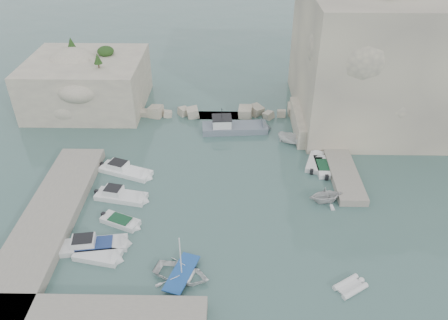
{
  "coord_description": "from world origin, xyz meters",
  "views": [
    {
      "loc": [
        0.71,
        -33.09,
        28.87
      ],
      "look_at": [
        0.0,
        6.0,
        3.0
      ],
      "focal_mm": 35.0,
      "sensor_mm": 36.0,
      "label": 1
    }
  ],
  "objects_px": {
    "inflatable_dinghy": "(350,288)",
    "tender_east_d": "(294,144)",
    "tender_east_b": "(323,169)",
    "work_boat": "(235,131)",
    "motorboat_d": "(95,248)",
    "tender_east_c": "(314,164)",
    "motorboat_e": "(98,257)",
    "motorboat_a": "(126,173)",
    "motorboat_b": "(122,199)",
    "motorboat_c": "(121,223)",
    "tender_east_a": "(325,201)",
    "rowboat": "(182,277)"
  },
  "relations": [
    {
      "from": "inflatable_dinghy",
      "to": "tender_east_d",
      "type": "height_order",
      "value": "tender_east_d"
    },
    {
      "from": "tender_east_b",
      "to": "work_boat",
      "type": "relative_size",
      "value": 0.49
    },
    {
      "from": "motorboat_d",
      "to": "tender_east_c",
      "type": "distance_m",
      "value": 26.51
    },
    {
      "from": "motorboat_e",
      "to": "motorboat_a",
      "type": "bearing_deg",
      "value": 102.27
    },
    {
      "from": "motorboat_b",
      "to": "inflatable_dinghy",
      "type": "distance_m",
      "value": 24.41
    },
    {
      "from": "motorboat_c",
      "to": "tender_east_a",
      "type": "distance_m",
      "value": 21.07
    },
    {
      "from": "motorboat_a",
      "to": "tender_east_c",
      "type": "xyz_separation_m",
      "value": [
        21.94,
        2.36,
        0.0
      ]
    },
    {
      "from": "motorboat_d",
      "to": "work_boat",
      "type": "distance_m",
      "value": 25.46
    },
    {
      "from": "motorboat_b",
      "to": "work_boat",
      "type": "xyz_separation_m",
      "value": [
        12.01,
        14.69,
        0.0
      ]
    },
    {
      "from": "motorboat_d",
      "to": "tender_east_c",
      "type": "bearing_deg",
      "value": 23.94
    },
    {
      "from": "motorboat_a",
      "to": "motorboat_c",
      "type": "distance_m",
      "value": 8.63
    },
    {
      "from": "tender_east_a",
      "to": "tender_east_c",
      "type": "distance_m",
      "value": 7.11
    },
    {
      "from": "rowboat",
      "to": "inflatable_dinghy",
      "type": "bearing_deg",
      "value": -75.95
    },
    {
      "from": "motorboat_d",
      "to": "tender_east_d",
      "type": "distance_m",
      "value": 27.7
    },
    {
      "from": "motorboat_c",
      "to": "tender_east_c",
      "type": "relative_size",
      "value": 0.88
    },
    {
      "from": "tender_east_c",
      "to": "work_boat",
      "type": "xyz_separation_m",
      "value": [
        -9.44,
        7.69,
        0.0
      ]
    },
    {
      "from": "rowboat",
      "to": "tender_east_b",
      "type": "relative_size",
      "value": 1.07
    },
    {
      "from": "motorboat_a",
      "to": "motorboat_c",
      "type": "height_order",
      "value": "motorboat_a"
    },
    {
      "from": "motorboat_e",
      "to": "tender_east_a",
      "type": "distance_m",
      "value": 23.32
    },
    {
      "from": "inflatable_dinghy",
      "to": "tender_east_a",
      "type": "bearing_deg",
      "value": 57.79
    },
    {
      "from": "rowboat",
      "to": "motorboat_b",
      "type": "bearing_deg",
      "value": 53.1
    },
    {
      "from": "motorboat_e",
      "to": "work_boat",
      "type": "bearing_deg",
      "value": 73.42
    },
    {
      "from": "motorboat_e",
      "to": "tender_east_b",
      "type": "distance_m",
      "value": 26.73
    },
    {
      "from": "motorboat_a",
      "to": "work_boat",
      "type": "distance_m",
      "value": 16.04
    },
    {
      "from": "tender_east_b",
      "to": "tender_east_d",
      "type": "bearing_deg",
      "value": 24.73
    },
    {
      "from": "tender_east_d",
      "to": "motorboat_e",
      "type": "bearing_deg",
      "value": 152.45
    },
    {
      "from": "tender_east_d",
      "to": "work_boat",
      "type": "xyz_separation_m",
      "value": [
        -7.52,
        3.23,
        0.0
      ]
    },
    {
      "from": "motorboat_c",
      "to": "tender_east_a",
      "type": "xyz_separation_m",
      "value": [
        20.73,
        3.79,
        0.0
      ]
    },
    {
      "from": "motorboat_d",
      "to": "tender_east_b",
      "type": "bearing_deg",
      "value": 21.08
    },
    {
      "from": "motorboat_a",
      "to": "motorboat_b",
      "type": "relative_size",
      "value": 1.14
    },
    {
      "from": "rowboat",
      "to": "motorboat_a",
      "type": "bearing_deg",
      "value": 45.47
    },
    {
      "from": "rowboat",
      "to": "work_boat",
      "type": "xyz_separation_m",
      "value": [
        4.56,
        25.26,
        0.0
      ]
    },
    {
      "from": "motorboat_c",
      "to": "tender_east_d",
      "type": "relative_size",
      "value": 1.0
    },
    {
      "from": "motorboat_b",
      "to": "tender_east_c",
      "type": "relative_size",
      "value": 1.23
    },
    {
      "from": "inflatable_dinghy",
      "to": "motorboat_a",
      "type": "bearing_deg",
      "value": 111.28
    },
    {
      "from": "tender_east_b",
      "to": "motorboat_c",
      "type": "bearing_deg",
      "value": 113.26
    },
    {
      "from": "rowboat",
      "to": "tender_east_a",
      "type": "xyz_separation_m",
      "value": [
        14.03,
        10.46,
        0.0
      ]
    },
    {
      "from": "motorboat_e",
      "to": "rowboat",
      "type": "distance_m",
      "value": 8.03
    },
    {
      "from": "tender_east_b",
      "to": "rowboat",
      "type": "bearing_deg",
      "value": 136.83
    },
    {
      "from": "motorboat_d",
      "to": "tender_east_c",
      "type": "height_order",
      "value": "motorboat_d"
    },
    {
      "from": "motorboat_b",
      "to": "tender_east_a",
      "type": "xyz_separation_m",
      "value": [
        21.48,
        -0.11,
        0.0
      ]
    },
    {
      "from": "tender_east_b",
      "to": "work_boat",
      "type": "height_order",
      "value": "work_boat"
    },
    {
      "from": "tender_east_b",
      "to": "tender_east_c",
      "type": "relative_size",
      "value": 0.96
    },
    {
      "from": "motorboat_a",
      "to": "motorboat_c",
      "type": "relative_size",
      "value": 1.58
    },
    {
      "from": "motorboat_c",
      "to": "motorboat_d",
      "type": "xyz_separation_m",
      "value": [
        -1.65,
        -3.36,
        0.0
      ]
    },
    {
      "from": "motorboat_b",
      "to": "tender_east_c",
      "type": "distance_m",
      "value": 22.57
    },
    {
      "from": "tender_east_b",
      "to": "motorboat_b",
      "type": "bearing_deg",
      "value": 103.6
    },
    {
      "from": "motorboat_d",
      "to": "motorboat_e",
      "type": "relative_size",
      "value": 1.45
    },
    {
      "from": "motorboat_a",
      "to": "tender_east_b",
      "type": "relative_size",
      "value": 1.45
    },
    {
      "from": "motorboat_b",
      "to": "tender_east_b",
      "type": "bearing_deg",
      "value": 26.24
    }
  ]
}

